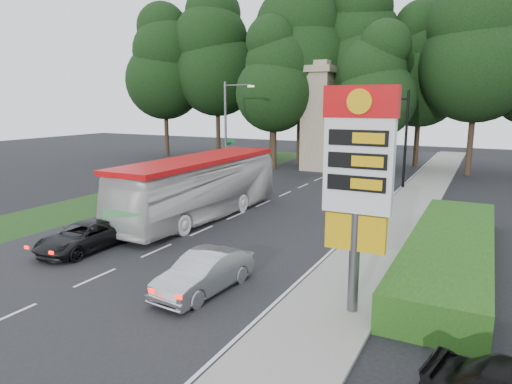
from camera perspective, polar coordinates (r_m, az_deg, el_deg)
The scene contains 21 objects.
ground at distance 17.79m, azimuth -20.60°, elevation -10.60°, with size 120.00×120.00×0.00m, color black.
road_surface at distance 26.88m, azimuth -1.46°, elevation -2.52°, with size 14.00×80.00×0.02m, color black.
sidewalk_right at distance 24.11m, azimuth 16.64°, elevation -4.49°, with size 3.00×80.00×0.12m, color gray.
grass_verge_left at distance 36.89m, azimuth -10.00°, elevation 1.09°, with size 5.00×50.00×0.02m, color #193814.
hedge at distance 19.81m, azimuth 23.13°, elevation -6.72°, with size 3.00×14.00×1.20m, color #204512.
gas_station_pylon at distance 13.47m, azimuth 12.65°, elevation 2.64°, with size 2.10×0.45×6.85m.
traffic_signal_mast at distance 35.62m, azimuth 16.20°, elevation 8.01°, with size 6.10×0.35×7.20m.
streetlight_signs at distance 38.31m, azimuth -3.54°, elevation 8.28°, with size 2.75×0.98×8.00m.
monument at distance 43.43m, azimuth 7.70°, elevation 9.42°, with size 3.00×3.00×10.05m.
tree_far_west at distance 56.01m, azimuth -11.42°, elevation 15.41°, with size 8.96×8.96×17.60m.
tree_west_mid at distance 54.30m, azimuth -4.90°, elevation 16.78°, with size 9.80×9.80×19.25m.
tree_west_near at distance 53.06m, azimuth 2.03°, elevation 15.13°, with size 8.40×8.40×16.50m.
tree_center_left at distance 47.61m, azimuth 5.62°, elevation 17.96°, with size 10.08×10.08×19.80m.
tree_center_right at distance 47.56m, azimuth 13.56°, elevation 16.51°, with size 9.24×9.24×18.15m.
tree_east_near at distance 48.47m, azimuth 20.00°, elevation 14.46°, with size 8.12×8.12×15.95m.
tree_east_mid at distance 44.22m, azimuth 26.15°, elevation 16.56°, with size 9.52×9.52×18.70m.
tree_monument_left at distance 44.06m, azimuth 2.31°, elevation 14.19°, with size 7.28×7.28×14.30m.
tree_monument_right at distance 41.44m, azimuth 14.94°, elevation 13.09°, with size 6.72×6.72×13.20m.
transit_bus at distance 25.36m, azimuth -7.00°, elevation 0.48°, with size 2.86×12.23×3.41m, color silver.
sedan_silver at distance 15.82m, azimuth -6.48°, elevation -10.00°, with size 1.45×4.17×1.37m, color #ABAFB3.
suv_charcoal at distance 21.32m, azimuth -20.72°, elevation -5.26°, with size 2.03×4.41×1.23m, color black.
Camera 1 is at (12.50, -10.92, 6.40)m, focal length 32.00 mm.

